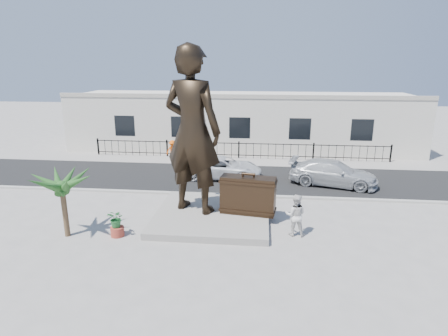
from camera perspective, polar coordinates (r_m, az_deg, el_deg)
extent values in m
plane|color=#9E9991|center=(16.24, -0.74, -9.78)|extent=(100.00, 100.00, 0.00)
cube|color=black|center=(23.67, 1.50, -1.38)|extent=(40.00, 7.00, 0.01)
cube|color=#A5A399|center=(20.34, 0.73, -4.15)|extent=(40.00, 0.25, 0.12)
cube|color=#9E9991|center=(27.50, 2.15, 1.10)|extent=(40.00, 2.50, 0.02)
cube|color=gray|center=(17.59, -1.80, -7.15)|extent=(5.20, 5.20, 0.30)
cube|color=black|center=(28.13, 2.27, 2.68)|extent=(22.00, 0.10, 1.20)
cube|color=silver|center=(31.95, 2.80, 7.19)|extent=(28.00, 7.00, 4.40)
imported|color=black|center=(16.82, -4.85, 5.63)|extent=(3.19, 2.63, 7.51)
cube|color=black|center=(17.12, 3.68, -4.16)|extent=(2.57, 1.15, 1.74)
imported|color=silver|center=(15.93, 10.83, -7.05)|extent=(0.93, 0.76, 1.80)
imported|color=silver|center=(23.30, -0.18, 0.08)|extent=(4.90, 2.40, 1.34)
imported|color=#ACAFB1|center=(22.86, 16.28, -0.73)|extent=(5.39, 3.26, 1.46)
imported|color=#FF5E0D|center=(27.70, -7.86, 2.68)|extent=(1.11, 1.00, 1.49)
cylinder|color=#9F392A|center=(16.47, -15.93, -9.28)|extent=(0.56, 0.56, 0.40)
imported|color=#20632B|center=(16.23, -16.08, -7.42)|extent=(0.85, 0.79, 0.77)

